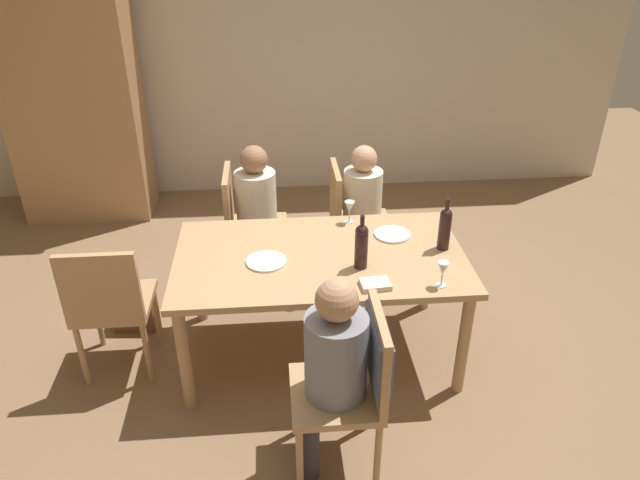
# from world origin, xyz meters

# --- Properties ---
(ground_plane) EXTENTS (10.00, 10.00, 0.00)m
(ground_plane) POSITION_xyz_m (0.00, 0.00, 0.00)
(ground_plane) COLOR #846647
(rear_room_partition) EXTENTS (6.40, 0.12, 2.70)m
(rear_room_partition) POSITION_xyz_m (0.00, 2.69, 1.35)
(rear_room_partition) COLOR beige
(rear_room_partition) RESTS_ON ground_plane
(armoire_cabinet) EXTENTS (1.18, 0.62, 2.18)m
(armoire_cabinet) POSITION_xyz_m (-1.97, 2.24, 1.10)
(armoire_cabinet) COLOR #A87F51
(armoire_cabinet) RESTS_ON ground_plane
(dining_table) EXTENTS (1.73, 0.99, 0.74)m
(dining_table) POSITION_xyz_m (0.00, 0.00, 0.66)
(dining_table) COLOR tan
(dining_table) RESTS_ON ground_plane
(chair_far_left) EXTENTS (0.44, 0.44, 0.92)m
(chair_far_left) POSITION_xyz_m (-0.48, 0.87, 0.53)
(chair_far_left) COLOR tan
(chair_far_left) RESTS_ON ground_plane
(chair_far_right) EXTENTS (0.44, 0.44, 0.92)m
(chair_far_right) POSITION_xyz_m (0.30, 0.87, 0.53)
(chair_far_right) COLOR tan
(chair_far_right) RESTS_ON ground_plane
(chair_near) EXTENTS (0.46, 0.44, 0.92)m
(chair_near) POSITION_xyz_m (0.12, -0.87, 0.59)
(chair_near) COLOR tan
(chair_near) RESTS_ON ground_plane
(chair_left_end) EXTENTS (0.44, 0.44, 0.92)m
(chair_left_end) POSITION_xyz_m (-1.25, -0.09, 0.53)
(chair_left_end) COLOR tan
(chair_left_end) RESTS_ON ground_plane
(person_woman_host) EXTENTS (0.34, 0.29, 1.11)m
(person_woman_host) POSITION_xyz_m (-0.36, 0.87, 0.64)
(person_woman_host) COLOR #33333D
(person_woman_host) RESTS_ON ground_plane
(person_man_bearded) EXTENTS (0.33, 0.28, 1.08)m
(person_man_bearded) POSITION_xyz_m (0.42, 0.87, 0.63)
(person_man_bearded) COLOR #33333D
(person_man_bearded) RESTS_ON ground_plane
(person_man_guest) EXTENTS (0.35, 0.30, 1.12)m
(person_man_guest) POSITION_xyz_m (-0.03, -0.87, 0.65)
(person_man_guest) COLOR #33333D
(person_man_guest) RESTS_ON ground_plane
(wine_bottle_tall_green) EXTENTS (0.07, 0.07, 0.33)m
(wine_bottle_tall_green) POSITION_xyz_m (0.75, 0.01, 0.88)
(wine_bottle_tall_green) COLOR black
(wine_bottle_tall_green) RESTS_ON dining_table
(wine_bottle_dark_red) EXTENTS (0.08, 0.08, 0.33)m
(wine_bottle_dark_red) POSITION_xyz_m (0.22, -0.16, 0.88)
(wine_bottle_dark_red) COLOR black
(wine_bottle_dark_red) RESTS_ON dining_table
(wine_glass_near_left) EXTENTS (0.07, 0.07, 0.15)m
(wine_glass_near_left) POSITION_xyz_m (0.23, 0.40, 0.84)
(wine_glass_near_left) COLOR silver
(wine_glass_near_left) RESTS_ON dining_table
(wine_glass_centre) EXTENTS (0.07, 0.07, 0.15)m
(wine_glass_centre) POSITION_xyz_m (0.63, -0.39, 0.84)
(wine_glass_centre) COLOR silver
(wine_glass_centre) RESTS_ON dining_table
(dinner_plate_host) EXTENTS (0.23, 0.23, 0.01)m
(dinner_plate_host) POSITION_xyz_m (0.48, 0.20, 0.74)
(dinner_plate_host) COLOR white
(dinner_plate_host) RESTS_ON dining_table
(dinner_plate_guest_left) EXTENTS (0.24, 0.24, 0.01)m
(dinner_plate_guest_left) POSITION_xyz_m (-0.32, -0.06, 0.74)
(dinner_plate_guest_left) COLOR white
(dinner_plate_guest_left) RESTS_ON dining_table
(folded_napkin) EXTENTS (0.17, 0.13, 0.03)m
(folded_napkin) POSITION_xyz_m (0.27, -0.36, 0.75)
(folded_napkin) COLOR beige
(folded_napkin) RESTS_ON dining_table
(handbag) EXTENTS (0.29, 0.14, 0.22)m
(handbag) POSITION_xyz_m (-1.25, 0.35, 0.11)
(handbag) COLOR brown
(handbag) RESTS_ON ground_plane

